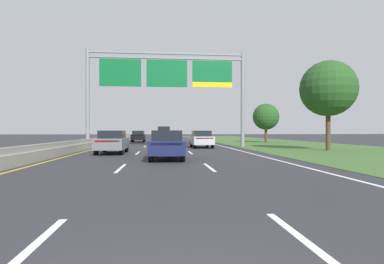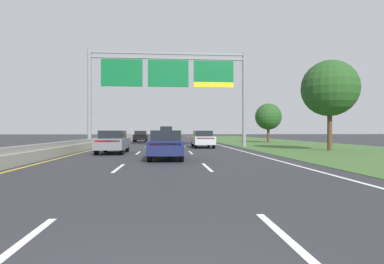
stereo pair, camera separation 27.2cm
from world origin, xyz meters
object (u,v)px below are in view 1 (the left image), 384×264
object	(u,v)px
car_silver_right_lane_sedan	(201,139)
car_grey_left_lane_sedan	(112,141)
car_navy_centre_lane_sedan	(167,144)
roadside_tree_mid	(266,117)
car_blue_centre_lane_sedan	(162,138)
overhead_sign_gantry	(167,78)
pickup_truck_gold	(164,134)
roadside_tree_near	(328,89)
car_black_left_lane_sedan	(138,136)

from	to	relation	value
car_silver_right_lane_sedan	car_grey_left_lane_sedan	bearing A→B (deg)	134.24
car_silver_right_lane_sedan	car_navy_centre_lane_sedan	bearing A→B (deg)	163.65
roadside_tree_mid	car_blue_centre_lane_sedan	bearing A→B (deg)	-156.75
car_silver_right_lane_sedan	car_blue_centre_lane_sedan	bearing A→B (deg)	31.27
overhead_sign_gantry	car_grey_left_lane_sedan	size ratio (longest dim) A/B	3.42
pickup_truck_gold	roadside_tree_mid	world-z (taller)	roadside_tree_mid
roadside_tree_mid	roadside_tree_near	bearing A→B (deg)	-92.66
car_grey_left_lane_sedan	roadside_tree_mid	distance (m)	25.57
car_grey_left_lane_sedan	car_navy_centre_lane_sedan	bearing A→B (deg)	-142.54
roadside_tree_near	car_blue_centre_lane_sedan	bearing A→B (deg)	139.27
pickup_truck_gold	roadside_tree_near	bearing A→B (deg)	-148.61
overhead_sign_gantry	roadside_tree_mid	size ratio (longest dim) A/B	2.89
car_silver_right_lane_sedan	car_blue_centre_lane_sedan	size ratio (longest dim) A/B	1.00
car_black_left_lane_sedan	car_blue_centre_lane_sedan	bearing A→B (deg)	-161.42
car_blue_centre_lane_sedan	roadside_tree_near	bearing A→B (deg)	-130.16
car_blue_centre_lane_sedan	car_black_left_lane_sedan	xyz separation A→B (m)	(-3.32, 9.53, 0.00)
car_grey_left_lane_sedan	roadside_tree_mid	bearing A→B (deg)	-42.84
overhead_sign_gantry	roadside_tree_near	xyz separation A→B (m)	(12.56, -6.27, -1.67)
overhead_sign_gantry	car_navy_centre_lane_sedan	world-z (taller)	overhead_sign_gantry
car_navy_centre_lane_sedan	roadside_tree_mid	distance (m)	27.22
roadside_tree_near	car_navy_centre_lane_sedan	bearing A→B (deg)	-153.60
car_grey_left_lane_sedan	pickup_truck_gold	bearing A→B (deg)	-9.17
pickup_truck_gold	car_blue_centre_lane_sedan	xyz separation A→B (m)	(-0.23, -10.33, -0.26)
overhead_sign_gantry	car_black_left_lane_sedan	distance (m)	16.01
pickup_truck_gold	car_black_left_lane_sedan	xyz separation A→B (m)	(-3.55, -0.80, -0.26)
car_silver_right_lane_sedan	car_grey_left_lane_sedan	xyz separation A→B (m)	(-7.02, -6.90, 0.00)
car_grey_left_lane_sedan	roadside_tree_mid	world-z (taller)	roadside_tree_mid
car_silver_right_lane_sedan	roadside_tree_near	world-z (taller)	roadside_tree_near
pickup_truck_gold	roadside_tree_mid	bearing A→B (deg)	-107.24
pickup_truck_gold	car_silver_right_lane_sedan	size ratio (longest dim) A/B	1.23
pickup_truck_gold	roadside_tree_near	size ratio (longest dim) A/B	0.77
overhead_sign_gantry	roadside_tree_near	size ratio (longest dim) A/B	2.13
roadside_tree_near	overhead_sign_gantry	bearing A→B (deg)	153.49
roadside_tree_mid	car_silver_right_lane_sedan	bearing A→B (deg)	-130.74
overhead_sign_gantry	car_navy_centre_lane_sedan	xyz separation A→B (m)	(-0.18, -12.59, -5.72)
overhead_sign_gantry	car_grey_left_lane_sedan	xyz separation A→B (m)	(-3.85, -7.86, -5.72)
overhead_sign_gantry	car_grey_left_lane_sedan	world-z (taller)	overhead_sign_gantry
pickup_truck_gold	car_navy_centre_lane_sedan	xyz separation A→B (m)	(0.04, -27.86, -0.26)
car_navy_centre_lane_sedan	car_grey_left_lane_sedan	distance (m)	5.99
car_blue_centre_lane_sedan	car_grey_left_lane_sedan	xyz separation A→B (m)	(-3.40, -12.79, 0.00)
car_black_left_lane_sedan	roadside_tree_near	distance (m)	26.71
roadside_tree_near	roadside_tree_mid	xyz separation A→B (m)	(0.80, 17.14, -1.43)
overhead_sign_gantry	car_black_left_lane_sedan	size ratio (longest dim) A/B	3.41
overhead_sign_gantry	roadside_tree_mid	distance (m)	17.50
pickup_truck_gold	car_navy_centre_lane_sedan	size ratio (longest dim) A/B	1.22
car_black_left_lane_sedan	car_grey_left_lane_sedan	xyz separation A→B (m)	(-0.07, -22.33, 0.00)
car_black_left_lane_sedan	overhead_sign_gantry	bearing A→B (deg)	-166.03
car_navy_centre_lane_sedan	roadside_tree_mid	size ratio (longest dim) A/B	0.85
car_navy_centre_lane_sedan	car_blue_centre_lane_sedan	bearing A→B (deg)	2.07
roadside_tree_near	roadside_tree_mid	bearing A→B (deg)	87.34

